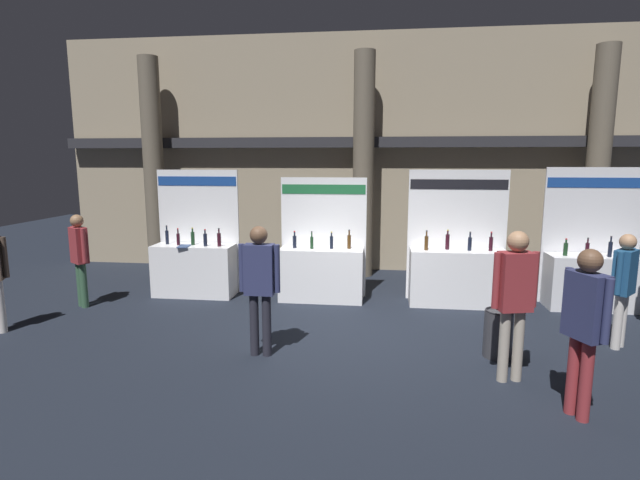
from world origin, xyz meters
The scene contains 12 objects.
ground_plane centered at (0.00, 0.00, 0.00)m, with size 29.23×29.23×0.00m, color black.
hall_colonnade centered at (0.00, 4.46, 2.74)m, with size 14.61×1.10×5.53m.
exhibitor_booth_0 centered at (-3.20, 1.77, 0.62)m, with size 1.64×0.72×2.45m.
exhibitor_booth_1 centered at (-0.69, 1.76, 0.60)m, with size 1.65×0.66×2.32m.
exhibitor_booth_2 centered at (1.82, 1.76, 0.62)m, with size 1.81×0.66×2.47m.
exhibitor_booth_3 centered at (4.23, 1.82, 0.61)m, with size 1.71×0.66×2.52m.
trash_bin centered at (2.02, -0.68, 0.33)m, with size 0.38×0.38×0.66m.
visitor_3 centered at (-4.95, 0.75, 0.99)m, with size 0.43×0.36×1.69m.
visitor_4 centered at (1.99, -1.41, 1.11)m, with size 0.54×0.31×1.84m.
visitor_5 centered at (2.48, -2.20, 1.07)m, with size 0.36×0.53×1.79m.
visitor_7 centered at (3.80, -0.13, 0.97)m, with size 0.40×0.42×1.64m.
visitor_8 centered at (-1.19, -1.02, 1.07)m, with size 0.56×0.24×1.79m.
Camera 1 is at (0.40, -7.22, 2.67)m, focal length 27.34 mm.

